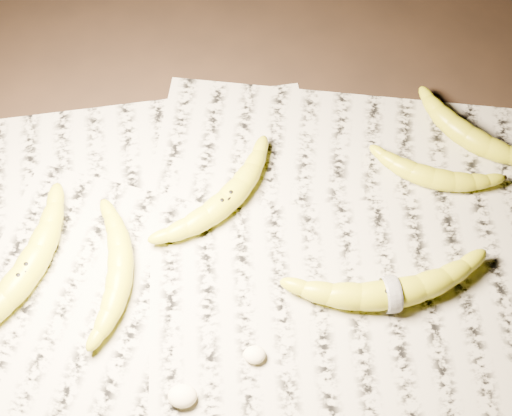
{
  "coord_description": "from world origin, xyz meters",
  "views": [
    {
      "loc": [
        -0.0,
        -0.44,
        0.9
      ],
      "look_at": [
        0.01,
        0.03,
        0.05
      ],
      "focal_mm": 50.0,
      "sensor_mm": 36.0,
      "label": 1
    }
  ],
  "objects_px": {
    "banana_upper_b": "(469,135)",
    "banana_left_b": "(120,270)",
    "banana_upper_a": "(433,177)",
    "banana_taped": "(391,293)",
    "banana_left_a": "(24,274)",
    "banana_center": "(226,200)"
  },
  "relations": [
    {
      "from": "banana_upper_a",
      "to": "banana_upper_b",
      "type": "bearing_deg",
      "value": 65.35
    },
    {
      "from": "banana_center",
      "to": "banana_upper_b",
      "type": "height_order",
      "value": "same"
    },
    {
      "from": "banana_upper_a",
      "to": "banana_upper_b",
      "type": "xyz_separation_m",
      "value": [
        0.06,
        0.07,
        0.0
      ]
    },
    {
      "from": "banana_taped",
      "to": "banana_upper_a",
      "type": "distance_m",
      "value": 0.2
    },
    {
      "from": "banana_left_b",
      "to": "banana_upper_b",
      "type": "xyz_separation_m",
      "value": [
        0.5,
        0.21,
        0.0
      ]
    },
    {
      "from": "banana_upper_b",
      "to": "banana_taped",
      "type": "bearing_deg",
      "value": -78.4
    },
    {
      "from": "banana_left_a",
      "to": "banana_left_b",
      "type": "bearing_deg",
      "value": -61.01
    },
    {
      "from": "banana_left_b",
      "to": "banana_taped",
      "type": "bearing_deg",
      "value": -96.22
    },
    {
      "from": "banana_left_a",
      "to": "banana_center",
      "type": "relative_size",
      "value": 1.17
    },
    {
      "from": "banana_center",
      "to": "banana_upper_b",
      "type": "xyz_separation_m",
      "value": [
        0.36,
        0.1,
        -0.0
      ]
    },
    {
      "from": "banana_left_b",
      "to": "banana_left_a",
      "type": "bearing_deg",
      "value": 91.88
    },
    {
      "from": "banana_upper_a",
      "to": "banana_center",
      "type": "bearing_deg",
      "value": -155.86
    },
    {
      "from": "banana_center",
      "to": "banana_upper_a",
      "type": "bearing_deg",
      "value": -39.29
    },
    {
      "from": "banana_upper_a",
      "to": "banana_upper_b",
      "type": "height_order",
      "value": "banana_upper_b"
    },
    {
      "from": "banana_left_a",
      "to": "banana_upper_a",
      "type": "relative_size",
      "value": 1.41
    },
    {
      "from": "banana_taped",
      "to": "banana_upper_b",
      "type": "xyz_separation_m",
      "value": [
        0.15,
        0.25,
        -0.0
      ]
    },
    {
      "from": "banana_taped",
      "to": "banana_left_b",
      "type": "bearing_deg",
      "value": 165.81
    },
    {
      "from": "banana_upper_a",
      "to": "banana_upper_b",
      "type": "distance_m",
      "value": 0.09
    },
    {
      "from": "banana_left_b",
      "to": "banana_upper_a",
      "type": "bearing_deg",
      "value": -72.08
    },
    {
      "from": "banana_upper_b",
      "to": "banana_left_b",
      "type": "bearing_deg",
      "value": -115.73
    },
    {
      "from": "banana_left_b",
      "to": "banana_taped",
      "type": "xyz_separation_m",
      "value": [
        0.36,
        -0.04,
        0.0
      ]
    },
    {
      "from": "banana_left_a",
      "to": "banana_taped",
      "type": "relative_size",
      "value": 0.96
    }
  ]
}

